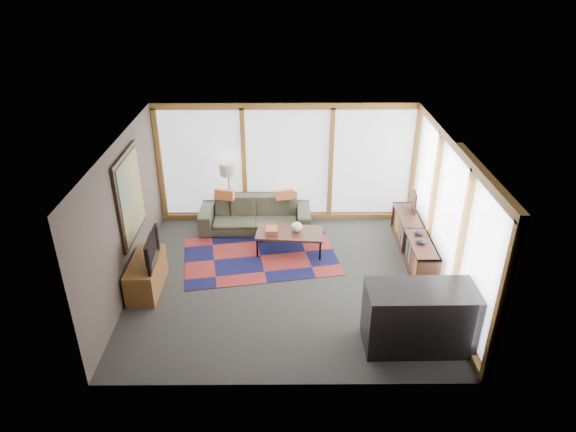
{
  "coord_description": "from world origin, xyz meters",
  "views": [
    {
      "loc": [
        -0.05,
        -7.67,
        5.28
      ],
      "look_at": [
        0.0,
        0.4,
        1.1
      ],
      "focal_mm": 32.0,
      "sensor_mm": 36.0,
      "label": 1
    }
  ],
  "objects_px": {
    "coffee_table": "(290,242)",
    "television": "(147,249)",
    "sofa": "(255,214)",
    "bookshelf": "(413,241)",
    "bar_counter": "(419,318)",
    "tv_console": "(146,275)",
    "floor_lamp": "(230,195)"
  },
  "relations": [
    {
      "from": "sofa",
      "to": "coffee_table",
      "type": "bearing_deg",
      "value": -52.04
    },
    {
      "from": "bookshelf",
      "to": "television",
      "type": "bearing_deg",
      "value": -166.28
    },
    {
      "from": "coffee_table",
      "to": "television",
      "type": "relative_size",
      "value": 1.45
    },
    {
      "from": "television",
      "to": "tv_console",
      "type": "bearing_deg",
      "value": 62.03
    },
    {
      "from": "tv_console",
      "to": "bookshelf",
      "type": "bearing_deg",
      "value": 12.99
    },
    {
      "from": "coffee_table",
      "to": "bookshelf",
      "type": "relative_size",
      "value": 0.56
    },
    {
      "from": "sofa",
      "to": "coffee_table",
      "type": "xyz_separation_m",
      "value": [
        0.72,
        -0.93,
        -0.12
      ]
    },
    {
      "from": "floor_lamp",
      "to": "television",
      "type": "bearing_deg",
      "value": -116.19
    },
    {
      "from": "floor_lamp",
      "to": "coffee_table",
      "type": "distance_m",
      "value": 1.71
    },
    {
      "from": "television",
      "to": "bar_counter",
      "type": "height_order",
      "value": "television"
    },
    {
      "from": "coffee_table",
      "to": "bookshelf",
      "type": "distance_m",
      "value": 2.4
    },
    {
      "from": "floor_lamp",
      "to": "sofa",
      "type": "bearing_deg",
      "value": -11.78
    },
    {
      "from": "sofa",
      "to": "tv_console",
      "type": "relative_size",
      "value": 2.0
    },
    {
      "from": "bookshelf",
      "to": "tv_console",
      "type": "relative_size",
      "value": 2.0
    },
    {
      "from": "floor_lamp",
      "to": "coffee_table",
      "type": "relative_size",
      "value": 1.14
    },
    {
      "from": "coffee_table",
      "to": "television",
      "type": "xyz_separation_m",
      "value": [
        -2.4,
        -1.3,
        0.62
      ]
    },
    {
      "from": "sofa",
      "to": "bookshelf",
      "type": "bearing_deg",
      "value": -18.61
    },
    {
      "from": "coffee_table",
      "to": "bar_counter",
      "type": "xyz_separation_m",
      "value": [
        1.87,
        -2.71,
        0.28
      ]
    },
    {
      "from": "bookshelf",
      "to": "television",
      "type": "xyz_separation_m",
      "value": [
        -4.8,
        -1.17,
        0.55
      ]
    },
    {
      "from": "floor_lamp",
      "to": "television",
      "type": "relative_size",
      "value": 1.65
    },
    {
      "from": "floor_lamp",
      "to": "coffee_table",
      "type": "bearing_deg",
      "value": -39.8
    },
    {
      "from": "sofa",
      "to": "tv_console",
      "type": "distance_m",
      "value": 2.82
    },
    {
      "from": "bar_counter",
      "to": "floor_lamp",
      "type": "bearing_deg",
      "value": 129.15
    },
    {
      "from": "sofa",
      "to": "bar_counter",
      "type": "height_order",
      "value": "bar_counter"
    },
    {
      "from": "sofa",
      "to": "floor_lamp",
      "type": "height_order",
      "value": "floor_lamp"
    },
    {
      "from": "bookshelf",
      "to": "television",
      "type": "distance_m",
      "value": 4.97
    },
    {
      "from": "bookshelf",
      "to": "sofa",
      "type": "bearing_deg",
      "value": 161.13
    },
    {
      "from": "floor_lamp",
      "to": "bookshelf",
      "type": "height_order",
      "value": "floor_lamp"
    },
    {
      "from": "television",
      "to": "bar_counter",
      "type": "relative_size",
      "value": 0.56
    },
    {
      "from": "tv_console",
      "to": "television",
      "type": "relative_size",
      "value": 1.3
    },
    {
      "from": "sofa",
      "to": "television",
      "type": "bearing_deg",
      "value": -126.74
    },
    {
      "from": "sofa",
      "to": "tv_console",
      "type": "height_order",
      "value": "sofa"
    }
  ]
}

